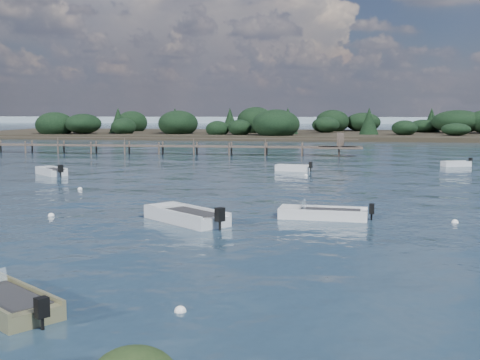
% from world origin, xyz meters
% --- Properties ---
extents(ground, '(400.00, 400.00, 0.00)m').
position_xyz_m(ground, '(0.00, 60.00, 0.00)').
color(ground, '#172735').
rests_on(ground, ground).
extents(tender_far_grey, '(3.48, 3.36, 1.24)m').
position_xyz_m(tender_far_grey, '(-19.93, 23.88, 0.17)').
color(tender_far_grey, silver).
rests_on(tender_far_grey, ground).
extents(tender_far_grey_b, '(3.01, 1.89, 1.02)m').
position_xyz_m(tender_far_grey_b, '(14.64, 36.60, 0.14)').
color(tender_far_grey_b, silver).
rests_on(tender_far_grey_b, ground).
extents(dinghy_mid_white_a, '(4.66, 1.93, 1.08)m').
position_xyz_m(dinghy_mid_white_a, '(2.39, 6.95, 0.14)').
color(dinghy_mid_white_a, silver).
rests_on(dinghy_mid_white_a, ground).
extents(dinghy_near_olive, '(4.21, 3.65, 1.08)m').
position_xyz_m(dinghy_near_olive, '(-6.00, -7.99, 0.14)').
color(dinghy_near_olive, '#726F4C').
rests_on(dinghy_near_olive, ground).
extents(dinghy_mid_grey, '(4.68, 4.38, 1.28)m').
position_xyz_m(dinghy_mid_grey, '(-4.05, 5.01, 0.17)').
color(dinghy_mid_grey, silver).
rests_on(dinghy_mid_grey, ground).
extents(tender_far_white, '(3.28, 1.75, 1.10)m').
position_xyz_m(tender_far_white, '(-0.46, 29.88, 0.16)').
color(tender_far_white, silver).
rests_on(tender_far_white, ground).
extents(buoy_a, '(0.32, 0.32, 0.32)m').
position_xyz_m(buoy_a, '(-1.19, -7.56, 0.00)').
color(buoy_a, white).
rests_on(buoy_a, ground).
extents(buoy_b, '(0.32, 0.32, 0.32)m').
position_xyz_m(buoy_b, '(8.61, 6.65, 0.00)').
color(buoy_b, white).
rests_on(buoy_b, ground).
extents(buoy_c, '(0.32, 0.32, 0.32)m').
position_xyz_m(buoy_c, '(-11.14, 5.58, 0.00)').
color(buoy_c, white).
rests_on(buoy_c, ground).
extents(buoy_e, '(0.32, 0.32, 0.32)m').
position_xyz_m(buoy_e, '(0.85, 26.28, 0.00)').
color(buoy_e, white).
rests_on(buoy_e, ground).
extents(buoy_extra_b, '(0.32, 0.32, 0.32)m').
position_xyz_m(buoy_extra_b, '(-13.88, 15.52, 0.00)').
color(buoy_extra_b, white).
rests_on(buoy_extra_b, ground).
extents(jetty, '(64.50, 3.20, 3.40)m').
position_xyz_m(jetty, '(-21.74, 47.99, 0.98)').
color(jetty, '#4F433A').
rests_on(jetty, ground).
extents(far_headland, '(190.00, 40.00, 5.80)m').
position_xyz_m(far_headland, '(25.00, 100.00, 1.96)').
color(far_headland, black).
rests_on(far_headland, ground).
extents(distant_haze, '(280.00, 20.00, 2.40)m').
position_xyz_m(distant_haze, '(-90.00, 230.00, 0.00)').
color(distant_haze, '#80949F').
rests_on(distant_haze, ground).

